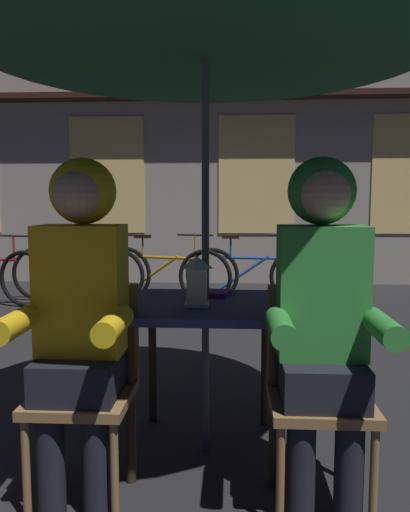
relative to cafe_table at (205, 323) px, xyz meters
The scene contains 13 objects.
ground_plane 0.64m from the cafe_table, ahead, with size 60.00×60.00×0.00m, color #232326.
cafe_table is the anchor object (origin of this frame).
patio_umbrella 1.42m from the cafe_table, ahead, with size 2.10×2.10×2.31m.
lantern 0.24m from the cafe_table, 113.62° to the right, with size 0.11×0.11×0.23m.
chair_left 0.62m from the cafe_table, 142.45° to the right, with size 0.40×0.40×0.87m.
chair_right 0.62m from the cafe_table, 37.55° to the right, with size 0.40×0.40×0.87m.
person_left_hooded 0.67m from the cafe_table, 138.43° to the right, with size 0.45×0.56×1.40m.
person_right_hooded 0.67m from the cafe_table, 41.57° to the right, with size 0.45×0.56×1.40m.
shopfront_building 5.96m from the cafe_table, 96.67° to the left, with size 10.00×0.93×6.20m.
bicycle_second 4.02m from the cafe_table, 116.00° to the left, with size 1.68×0.18×0.84m.
bicycle_third 3.71m from the cafe_table, 100.78° to the left, with size 1.64×0.45×0.84m.
bicycle_fourth 3.68m from the cafe_table, 83.96° to the left, with size 1.68×0.23×0.84m.
book 0.22m from the cafe_table, 86.30° to the left, with size 0.20×0.14×0.02m, color #661E7A.
Camera 1 is at (0.13, -2.40, 1.23)m, focal length 35.62 mm.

